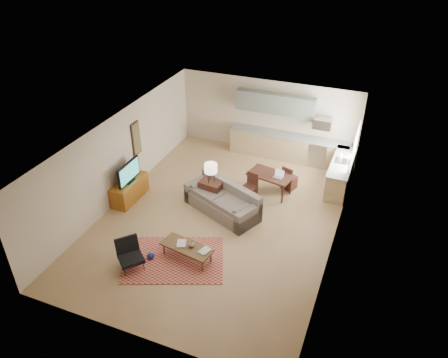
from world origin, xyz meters
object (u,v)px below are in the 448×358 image
at_px(console_table, 211,193).
at_px(dining_table, 270,183).
at_px(tv_credenza, 130,190).
at_px(armchair, 130,256).
at_px(sofa, 222,199).
at_px(coffee_table, 187,252).

relative_size(console_table, dining_table, 0.58).
bearing_deg(tv_credenza, dining_table, 26.26).
bearing_deg(armchair, dining_table, 15.48).
distance_m(armchair, dining_table, 5.06).
relative_size(sofa, armchair, 3.20).
bearing_deg(tv_credenza, armchair, -57.19).
xyz_separation_m(coffee_table, console_table, (-0.40, 2.50, 0.19)).
xyz_separation_m(sofa, dining_table, (1.02, 1.50, -0.09)).
xyz_separation_m(tv_credenza, console_table, (2.44, 0.70, 0.07)).
distance_m(sofa, tv_credenza, 2.93).
bearing_deg(console_table, sofa, -22.67).
bearing_deg(coffee_table, dining_table, 83.71).
bearing_deg(coffee_table, armchair, -135.06).
distance_m(coffee_table, tv_credenza, 3.37).
bearing_deg(console_table, tv_credenza, -156.38).
relative_size(coffee_table, armchair, 1.78).
bearing_deg(dining_table, console_table, -129.05).
xyz_separation_m(tv_credenza, dining_table, (3.91, 1.93, 0.02)).
distance_m(tv_credenza, console_table, 2.54).
bearing_deg(armchair, tv_credenza, 74.37).
bearing_deg(sofa, console_table, 173.72).
bearing_deg(dining_table, sofa, -113.17).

